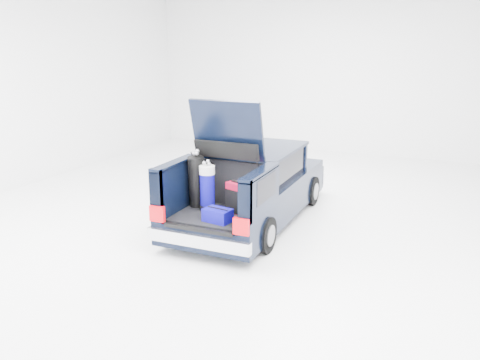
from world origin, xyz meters
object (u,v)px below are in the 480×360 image
at_px(red_suitcase, 237,198).
at_px(blue_golf_bag, 207,188).
at_px(car, 252,186).
at_px(black_golf_bag, 197,181).
at_px(blue_duffel, 218,215).

bearing_deg(red_suitcase, blue_golf_bag, -152.10).
height_order(car, blue_golf_bag, car).
relative_size(black_golf_bag, blue_duffel, 2.09).
relative_size(car, blue_duffel, 9.65).
relative_size(red_suitcase, blue_golf_bag, 0.62).
height_order(red_suitcase, blue_golf_bag, blue_golf_bag).
bearing_deg(car, red_suitcase, -78.88).
bearing_deg(red_suitcase, blue_duffel, -83.54).
bearing_deg(blue_duffel, car, 104.71).
distance_m(car, red_suitcase, 1.41).
bearing_deg(blue_golf_bag, blue_duffel, -28.30).
bearing_deg(black_golf_bag, car, 59.64).
relative_size(red_suitcase, black_golf_bag, 0.55).
xyz_separation_m(blue_golf_bag, blue_duffel, (0.40, -0.44, -0.30)).
bearing_deg(blue_golf_bag, black_golf_bag, 175.58).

